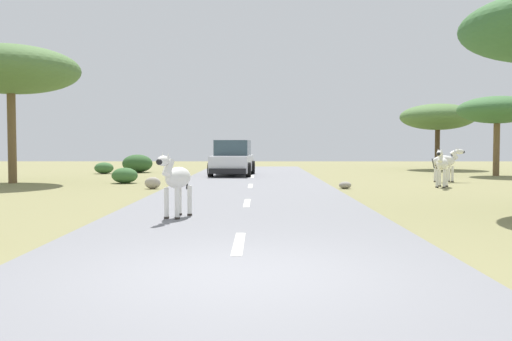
{
  "coord_description": "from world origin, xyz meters",
  "views": [
    {
      "loc": [
        0.29,
        -6.7,
        1.6
      ],
      "look_at": [
        0.2,
        11.56,
        0.74
      ],
      "focal_mm": 39.45,
      "sensor_mm": 36.0,
      "label": 1
    }
  ],
  "objects_px": {
    "car_0": "(233,159)",
    "tree_0": "(497,110)",
    "bush_3": "(125,175)",
    "rock_1": "(345,185)",
    "bush_4": "(137,163)",
    "zebra_1": "(446,162)",
    "zebra_0": "(176,179)",
    "tree_1": "(11,70)",
    "tree_5": "(438,117)",
    "rock_0": "(153,183)",
    "zebra_3": "(442,164)",
    "bush_2": "(104,168)"
  },
  "relations": [
    {
      "from": "tree_1",
      "to": "tree_5",
      "type": "xyz_separation_m",
      "value": [
        21.35,
        12.55,
        -1.31
      ]
    },
    {
      "from": "zebra_1",
      "to": "zebra_0",
      "type": "bearing_deg",
      "value": -52.03
    },
    {
      "from": "car_0",
      "to": "tree_0",
      "type": "xyz_separation_m",
      "value": [
        13.25,
        0.38,
        2.44
      ]
    },
    {
      "from": "rock_1",
      "to": "tree_0",
      "type": "bearing_deg",
      "value": 42.86
    },
    {
      "from": "tree_5",
      "to": "rock_0",
      "type": "bearing_deg",
      "value": -134.18
    },
    {
      "from": "tree_1",
      "to": "bush_3",
      "type": "distance_m",
      "value": 6.3
    },
    {
      "from": "car_0",
      "to": "tree_0",
      "type": "height_order",
      "value": "tree_0"
    },
    {
      "from": "zebra_1",
      "to": "bush_4",
      "type": "relative_size",
      "value": 0.9
    },
    {
      "from": "tree_0",
      "to": "bush_4",
      "type": "xyz_separation_m",
      "value": [
        -18.76,
        3.22,
        -2.78
      ]
    },
    {
      "from": "zebra_1",
      "to": "car_0",
      "type": "bearing_deg",
      "value": -128.12
    },
    {
      "from": "tree_0",
      "to": "rock_1",
      "type": "xyz_separation_m",
      "value": [
        -8.85,
        -8.21,
        -3.16
      ]
    },
    {
      "from": "zebra_0",
      "to": "car_0",
      "type": "distance_m",
      "value": 16.13
    },
    {
      "from": "bush_4",
      "to": "rock_0",
      "type": "bearing_deg",
      "value": -75.24
    },
    {
      "from": "zebra_1",
      "to": "rock_1",
      "type": "distance_m",
      "value": 5.98
    },
    {
      "from": "zebra_1",
      "to": "tree_0",
      "type": "relative_size",
      "value": 0.38
    },
    {
      "from": "zebra_0",
      "to": "rock_1",
      "type": "relative_size",
      "value": 3.21
    },
    {
      "from": "car_0",
      "to": "rock_0",
      "type": "relative_size",
      "value": 7.84
    },
    {
      "from": "bush_2",
      "to": "bush_3",
      "type": "height_order",
      "value": "bush_3"
    },
    {
      "from": "car_0",
      "to": "rock_1",
      "type": "xyz_separation_m",
      "value": [
        4.4,
        -7.83,
        -0.72
      ]
    },
    {
      "from": "rock_0",
      "to": "zebra_1",
      "type": "bearing_deg",
      "value": 17.26
    },
    {
      "from": "car_0",
      "to": "tree_0",
      "type": "distance_m",
      "value": 13.47
    },
    {
      "from": "bush_4",
      "to": "rock_1",
      "type": "height_order",
      "value": "bush_4"
    },
    {
      "from": "bush_4",
      "to": "rock_1",
      "type": "distance_m",
      "value": 15.13
    },
    {
      "from": "bush_3",
      "to": "bush_4",
      "type": "distance_m",
      "value": 8.75
    },
    {
      "from": "bush_3",
      "to": "rock_0",
      "type": "relative_size",
      "value": 1.87
    },
    {
      "from": "zebra_1",
      "to": "bush_2",
      "type": "distance_m",
      "value": 17.51
    },
    {
      "from": "zebra_0",
      "to": "bush_3",
      "type": "bearing_deg",
      "value": -53.88
    },
    {
      "from": "bush_2",
      "to": "car_0",
      "type": "bearing_deg",
      "value": -18.09
    },
    {
      "from": "zebra_3",
      "to": "tree_1",
      "type": "height_order",
      "value": "tree_1"
    },
    {
      "from": "zebra_0",
      "to": "tree_5",
      "type": "relative_size",
      "value": 0.3
    },
    {
      "from": "zebra_0",
      "to": "rock_0",
      "type": "distance_m",
      "value": 8.5
    },
    {
      "from": "zebra_3",
      "to": "tree_0",
      "type": "height_order",
      "value": "tree_0"
    },
    {
      "from": "zebra_1",
      "to": "tree_5",
      "type": "xyz_separation_m",
      "value": [
        3.4,
        11.87,
        2.43
      ]
    },
    {
      "from": "tree_1",
      "to": "bush_3",
      "type": "height_order",
      "value": "tree_1"
    },
    {
      "from": "zebra_1",
      "to": "zebra_3",
      "type": "distance_m",
      "value": 3.09
    },
    {
      "from": "zebra_0",
      "to": "zebra_3",
      "type": "xyz_separation_m",
      "value": [
        8.48,
        8.95,
        -0.02
      ]
    },
    {
      "from": "car_0",
      "to": "rock_0",
      "type": "xyz_separation_m",
      "value": [
        -2.49,
        -7.91,
        -0.64
      ]
    },
    {
      "from": "bush_4",
      "to": "tree_5",
      "type": "bearing_deg",
      "value": 12.43
    },
    {
      "from": "car_0",
      "to": "bush_3",
      "type": "bearing_deg",
      "value": 53.95
    },
    {
      "from": "tree_5",
      "to": "zebra_0",
      "type": "bearing_deg",
      "value": -118.72
    },
    {
      "from": "car_0",
      "to": "tree_5",
      "type": "xyz_separation_m",
      "value": [
        12.56,
        7.58,
        2.44
      ]
    },
    {
      "from": "tree_1",
      "to": "tree_5",
      "type": "distance_m",
      "value": 24.8
    },
    {
      "from": "zebra_3",
      "to": "bush_2",
      "type": "distance_m",
      "value": 17.84
    },
    {
      "from": "bush_3",
      "to": "rock_1",
      "type": "height_order",
      "value": "bush_3"
    },
    {
      "from": "tree_0",
      "to": "tree_5",
      "type": "bearing_deg",
      "value": 95.42
    },
    {
      "from": "bush_3",
      "to": "bush_4",
      "type": "xyz_separation_m",
      "value": [
        -1.35,
        8.64,
        0.19
      ]
    },
    {
      "from": "bush_3",
      "to": "zebra_1",
      "type": "bearing_deg",
      "value": 3.25
    },
    {
      "from": "rock_0",
      "to": "car_0",
      "type": "bearing_deg",
      "value": 72.55
    },
    {
      "from": "rock_1",
      "to": "tree_1",
      "type": "bearing_deg",
      "value": 167.75
    },
    {
      "from": "tree_5",
      "to": "bush_3",
      "type": "xyz_separation_m",
      "value": [
        -16.73,
        -12.62,
        -2.97
      ]
    }
  ]
}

